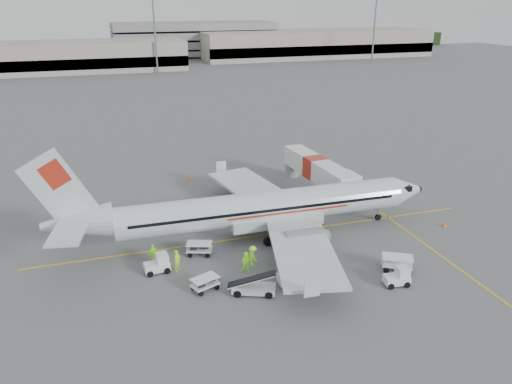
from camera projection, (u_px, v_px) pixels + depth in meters
ground at (262, 235)px, 48.72m from camera, size 360.00×360.00×0.00m
stripe_lead at (262, 235)px, 48.71m from camera, size 44.00×0.20×0.01m
stripe_cross at (435, 251)px, 45.59m from camera, size 0.20×20.00×0.01m
terminal_west at (2, 59)px, 151.10m from camera, size 110.00×22.00×9.00m
terminal_east at (315, 43)px, 195.45m from camera, size 90.00×26.00×10.00m
parking_garage at (194, 38)px, 195.27m from camera, size 62.00×24.00×14.00m
treeline at (127, 47)px, 202.93m from camera, size 300.00×3.00×6.00m
mast_center at (155, 36)px, 150.86m from camera, size 3.20×1.20×22.00m
mast_east at (374, 31)px, 172.15m from camera, size 3.20×1.20×22.00m
aircraft at (265, 187)px, 46.88m from camera, size 37.33×29.51×10.15m
jet_bridge at (315, 175)px, 59.08m from camera, size 4.37×16.24×4.21m
belt_loader at (254, 280)px, 38.71m from camera, size 4.80×3.26×2.43m
tug_fore at (397, 276)px, 40.03m from camera, size 2.14×1.40×1.55m
tug_mid at (293, 274)px, 40.08m from camera, size 2.39×1.44×1.80m
tug_aft at (157, 263)px, 41.91m from camera, size 2.20×1.38×1.63m
cart_loaded_a at (205, 284)px, 39.40m from camera, size 2.45×1.95×1.12m
cart_loaded_b at (199, 249)px, 44.84m from camera, size 2.56×1.99×1.17m
cart_empty_a at (304, 273)px, 41.04m from camera, size 2.42×2.10×1.09m
cart_empty_b at (397, 263)px, 42.21m from camera, size 2.94×2.54×1.32m
cone_nose at (445, 224)px, 50.48m from camera, size 0.40×0.40×0.65m
cone_port at (188, 179)px, 63.14m from camera, size 0.36×0.36×0.59m
cone_stbd at (309, 277)px, 40.74m from camera, size 0.43×0.43×0.69m
crew_a at (177, 260)px, 42.08m from camera, size 0.82×0.82×1.92m
crew_b at (247, 262)px, 41.97m from camera, size 1.07×0.97×1.79m
crew_c at (253, 256)px, 42.84m from camera, size 0.91×1.32×1.88m
crew_d at (153, 253)px, 43.56m from camera, size 1.05×0.74×1.65m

